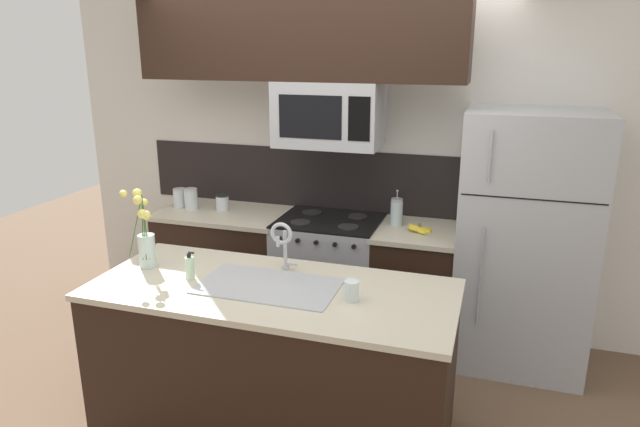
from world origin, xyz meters
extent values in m
plane|color=brown|center=(0.00, 0.00, 0.00)|extent=(10.00, 10.00, 0.00)
cube|color=silver|center=(0.30, 1.28, 1.30)|extent=(5.20, 0.10, 2.60)
cube|color=black|center=(0.00, 1.22, 1.15)|extent=(3.31, 0.01, 0.48)
cube|color=black|center=(-0.88, 0.90, 0.44)|extent=(0.99, 0.62, 0.88)
cube|color=beige|center=(-0.88, 0.90, 0.89)|extent=(1.02, 0.65, 0.03)
cube|color=black|center=(0.66, 0.90, 0.44)|extent=(0.57, 0.62, 0.88)
cube|color=beige|center=(0.66, 0.90, 0.89)|extent=(0.60, 0.65, 0.03)
cube|color=#A8AAAF|center=(0.00, 0.90, 0.46)|extent=(0.76, 0.62, 0.91)
cube|color=black|center=(0.00, 0.90, 0.92)|extent=(0.76, 0.62, 0.01)
cylinder|color=black|center=(-0.18, 0.76, 0.93)|extent=(0.15, 0.15, 0.01)
cylinder|color=black|center=(0.18, 0.76, 0.93)|extent=(0.15, 0.15, 0.01)
cylinder|color=black|center=(-0.18, 1.04, 0.93)|extent=(0.15, 0.15, 0.01)
cylinder|color=black|center=(0.18, 1.04, 0.93)|extent=(0.15, 0.15, 0.01)
cylinder|color=black|center=(-0.27, 0.58, 0.85)|extent=(0.03, 0.02, 0.03)
cylinder|color=black|center=(-0.14, 0.58, 0.85)|extent=(0.03, 0.02, 0.03)
cylinder|color=black|center=(0.00, 0.58, 0.85)|extent=(0.03, 0.02, 0.03)
cylinder|color=black|center=(0.14, 0.58, 0.85)|extent=(0.03, 0.02, 0.03)
cylinder|color=black|center=(0.27, 0.58, 0.85)|extent=(0.03, 0.02, 0.03)
cube|color=#A8AAAF|center=(0.00, 0.88, 1.71)|extent=(0.74, 0.40, 0.46)
cube|color=black|center=(-0.07, 0.68, 1.71)|extent=(0.45, 0.00, 0.29)
cube|color=black|center=(0.27, 0.68, 1.71)|extent=(0.15, 0.00, 0.29)
cube|color=black|center=(-0.21, 0.85, 2.24)|extent=(2.32, 0.34, 0.60)
cube|color=#A8AAAF|center=(1.38, 0.92, 0.89)|extent=(0.88, 0.72, 1.78)
cube|color=black|center=(1.38, 0.56, 1.28)|extent=(0.84, 0.00, 0.01)
cylinder|color=#99999E|center=(1.12, 0.54, 1.53)|extent=(0.01, 0.01, 0.32)
cylinder|color=#99999E|center=(1.12, 0.54, 0.75)|extent=(0.01, 0.01, 0.68)
cylinder|color=silver|center=(-1.27, 0.91, 0.98)|extent=(0.10, 0.10, 0.14)
cylinder|color=#B2B2B7|center=(-1.27, 0.91, 1.06)|extent=(0.10, 0.10, 0.02)
cylinder|color=silver|center=(-1.15, 0.88, 0.99)|extent=(0.11, 0.11, 0.15)
cylinder|color=#B2B2B7|center=(-1.15, 0.88, 1.07)|extent=(0.10, 0.10, 0.02)
cylinder|color=silver|center=(-0.90, 0.93, 0.97)|extent=(0.10, 0.10, 0.11)
cylinder|color=black|center=(-0.90, 0.93, 1.03)|extent=(0.10, 0.10, 0.01)
ellipsoid|color=yellow|center=(0.67, 0.83, 0.93)|extent=(0.15, 0.14, 0.04)
ellipsoid|color=yellow|center=(0.67, 0.85, 0.93)|extent=(0.17, 0.10, 0.07)
ellipsoid|color=yellow|center=(0.68, 0.83, 0.93)|extent=(0.18, 0.06, 0.05)
ellipsoid|color=yellow|center=(0.68, 0.85, 0.93)|extent=(0.18, 0.07, 0.07)
ellipsoid|color=yellow|center=(0.69, 0.83, 0.93)|extent=(0.17, 0.10, 0.07)
ellipsoid|color=yellow|center=(0.70, 0.85, 0.93)|extent=(0.15, 0.14, 0.06)
cylinder|color=brown|center=(0.68, 0.84, 0.96)|extent=(0.02, 0.02, 0.03)
cylinder|color=silver|center=(0.49, 0.96, 1.00)|extent=(0.09, 0.09, 0.18)
cylinder|color=#A3A3AA|center=(0.49, 0.96, 1.10)|extent=(0.08, 0.08, 0.02)
cylinder|color=#A3A3AA|center=(0.49, 0.96, 1.14)|extent=(0.01, 0.01, 0.05)
sphere|color=#A3A3AA|center=(0.49, 0.96, 1.17)|extent=(0.02, 0.02, 0.02)
cube|color=black|center=(0.05, -0.35, 0.44)|extent=(1.97, 0.84, 0.88)
cube|color=beige|center=(0.05, -0.35, 0.89)|extent=(2.00, 0.87, 0.03)
cube|color=#ADAFB5|center=(0.03, -0.35, 0.91)|extent=(0.76, 0.44, 0.01)
cube|color=#ADAFB5|center=(-0.15, -0.35, 0.84)|extent=(0.30, 0.33, 0.15)
cube|color=#ADAFB5|center=(0.20, -0.35, 0.84)|extent=(0.30, 0.33, 0.15)
cylinder|color=#B7BABF|center=(0.03, -0.09, 0.92)|extent=(0.04, 0.04, 0.02)
cylinder|color=#B7BABF|center=(0.03, -0.09, 1.04)|extent=(0.02, 0.02, 0.22)
torus|color=#B7BABF|center=(0.03, -0.14, 1.15)|extent=(0.13, 0.02, 0.13)
cylinder|color=#B7BABF|center=(0.03, -0.20, 1.12)|extent=(0.02, 0.02, 0.06)
cube|color=#B7BABF|center=(0.06, -0.09, 0.95)|extent=(0.07, 0.01, 0.01)
cylinder|color=beige|center=(-0.43, -0.39, 0.98)|extent=(0.05, 0.05, 0.13)
cylinder|color=black|center=(-0.43, -0.39, 1.05)|extent=(0.02, 0.02, 0.02)
cube|color=black|center=(-0.42, -0.39, 1.07)|extent=(0.03, 0.01, 0.01)
cylinder|color=silver|center=(0.51, -0.38, 0.96)|extent=(0.08, 0.08, 0.11)
cylinder|color=silver|center=(-0.76, -0.30, 1.01)|extent=(0.10, 0.10, 0.20)
cylinder|color=silver|center=(-0.76, -0.30, 0.95)|extent=(0.09, 0.09, 0.06)
cylinder|color=#386B2D|center=(-0.75, -0.32, 1.11)|extent=(0.03, 0.05, 0.28)
sphere|color=#EFE066|center=(-0.74, -0.35, 1.26)|extent=(0.05, 0.05, 0.05)
cylinder|color=#386B2D|center=(-0.81, -0.32, 1.17)|extent=(0.10, 0.04, 0.38)
sphere|color=#EFE066|center=(-0.86, -0.34, 1.36)|extent=(0.04, 0.04, 0.04)
cylinder|color=#386B2D|center=(-0.79, -0.28, 1.16)|extent=(0.06, 0.04, 0.37)
sphere|color=#EFE066|center=(-0.82, -0.26, 1.35)|extent=(0.06, 0.06, 0.06)
cylinder|color=#386B2D|center=(-0.76, -0.32, 1.15)|extent=(0.01, 0.05, 0.36)
sphere|color=#EFE066|center=(-0.76, -0.35, 1.33)|extent=(0.05, 0.05, 0.05)
cylinder|color=#386B2D|center=(-0.78, -0.28, 1.13)|extent=(0.03, 0.05, 0.32)
sphere|color=#EFE066|center=(-0.79, -0.25, 1.29)|extent=(0.04, 0.04, 0.04)
cylinder|color=#386B2D|center=(-0.75, -0.32, 1.11)|extent=(0.04, 0.04, 0.27)
sphere|color=#EFE066|center=(-0.73, -0.33, 1.24)|extent=(0.05, 0.05, 0.05)
camera|label=1|loc=(1.17, -3.00, 2.18)|focal=32.00mm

